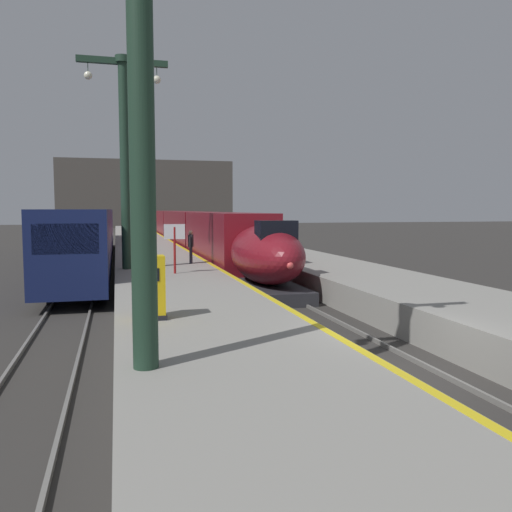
{
  "coord_description": "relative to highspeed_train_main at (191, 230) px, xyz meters",
  "views": [
    {
      "loc": [
        -6.35,
        -10.57,
        3.8
      ],
      "look_at": [
        -0.56,
        11.31,
        1.8
      ],
      "focal_mm": 37.11,
      "sensor_mm": 36.0,
      "label": 1
    }
  ],
  "objects": [
    {
      "name": "ground_plane",
      "position": [
        0.0,
        -36.01,
        -1.96
      ],
      "size": [
        260.0,
        260.0,
        0.0
      ],
      "primitive_type": "plane",
      "color": "#33302D"
    },
    {
      "name": "platform_left",
      "position": [
        -4.05,
        -11.26,
        -1.43
      ],
      "size": [
        4.8,
        110.0,
        1.05
      ],
      "primitive_type": "cube",
      "color": "gray",
      "rests_on": "ground"
    },
    {
      "name": "platform_right",
      "position": [
        4.05,
        -11.26,
        -1.43
      ],
      "size": [
        4.8,
        110.0,
        1.05
      ],
      "primitive_type": "cube",
      "color": "gray",
      "rests_on": "ground"
    },
    {
      "name": "platform_left_safety_stripe",
      "position": [
        -1.77,
        -11.26,
        -0.9
      ],
      "size": [
        0.2,
        107.8,
        0.01
      ],
      "primitive_type": "cube",
      "color": "yellow",
      "rests_on": "platform_left"
    },
    {
      "name": "rail_main_left",
      "position": [
        -0.75,
        -8.51,
        -1.9
      ],
      "size": [
        0.08,
        110.0,
        0.12
      ],
      "primitive_type": "cube",
      "color": "slate",
      "rests_on": "ground"
    },
    {
      "name": "rail_main_right",
      "position": [
        0.75,
        -8.51,
        -1.9
      ],
      "size": [
        0.08,
        110.0,
        0.12
      ],
      "primitive_type": "cube",
      "color": "slate",
      "rests_on": "ground"
    },
    {
      "name": "rail_secondary_left",
      "position": [
        -8.85,
        -8.51,
        -1.9
      ],
      "size": [
        0.08,
        110.0,
        0.12
      ],
      "primitive_type": "cube",
      "color": "slate",
      "rests_on": "ground"
    },
    {
      "name": "rail_secondary_right",
      "position": [
        -7.35,
        -8.51,
        -1.9
      ],
      "size": [
        0.08,
        110.0,
        0.12
      ],
      "primitive_type": "cube",
      "color": "slate",
      "rests_on": "ground"
    },
    {
      "name": "highspeed_train_main",
      "position": [
        0.0,
        0.0,
        0.0
      ],
      "size": [
        2.92,
        56.76,
        3.6
      ],
      "color": "maroon",
      "rests_on": "ground"
    },
    {
      "name": "regional_train_adjacent",
      "position": [
        -8.1,
        -8.55,
        0.17
      ],
      "size": [
        2.85,
        36.6,
        3.8
      ],
      "color": "#141E4C",
      "rests_on": "ground"
    },
    {
      "name": "station_column_near",
      "position": [
        -5.9,
        -37.37,
        4.85
      ],
      "size": [
        4.0,
        0.68,
        9.63
      ],
      "color": "#1E3828",
      "rests_on": "platform_left"
    },
    {
      "name": "station_column_mid",
      "position": [
        -5.9,
        -21.52,
        4.84
      ],
      "size": [
        4.0,
        0.68,
        9.6
      ],
      "color": "#1E3828",
      "rests_on": "platform_left"
    },
    {
      "name": "passenger_near_edge",
      "position": [
        -2.7,
        -19.86,
        0.08
      ],
      "size": [
        0.32,
        0.55,
        1.69
      ],
      "color": "#23232D",
      "rests_on": "platform_left"
    },
    {
      "name": "rolling_suitcase",
      "position": [
        -4.68,
        -20.06,
        -0.6
      ],
      "size": [
        0.4,
        0.22,
        0.98
      ],
      "color": "black",
      "rests_on": "platform_left"
    },
    {
      "name": "ticket_machine_yellow",
      "position": [
        -5.55,
        -33.2,
        -0.17
      ],
      "size": [
        0.76,
        0.62,
        1.6
      ],
      "color": "yellow",
      "rests_on": "platform_left"
    },
    {
      "name": "departure_info_board",
      "position": [
        -3.94,
        -23.85,
        0.6
      ],
      "size": [
        0.9,
        0.1,
        2.12
      ],
      "color": "maroon",
      "rests_on": "platform_left"
    },
    {
      "name": "terminus_back_wall",
      "position": [
        0.0,
        65.99,
        5.04
      ],
      "size": [
        36.0,
        2.0,
        14.0
      ],
      "primitive_type": "cube",
      "color": "#4C4742",
      "rests_on": "ground"
    }
  ]
}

